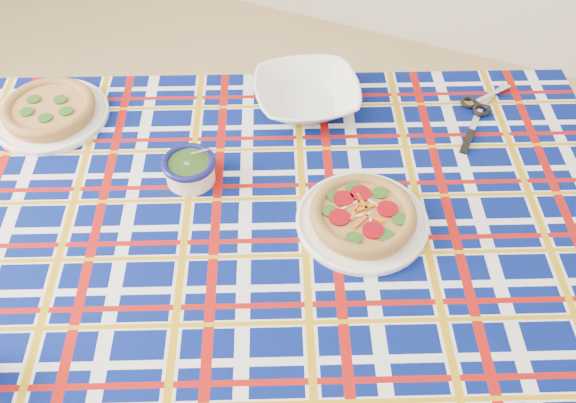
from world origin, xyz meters
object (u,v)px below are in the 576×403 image
at_px(main_focaccia_plate, 363,215).
at_px(pesto_bowl, 189,168).
at_px(dining_table, 275,234).
at_px(serving_bowl, 307,95).

height_order(main_focaccia_plate, pesto_bowl, pesto_bowl).
height_order(dining_table, serving_bowl, serving_bowl).
xyz_separation_m(main_focaccia_plate, serving_bowl, (-0.23, 0.29, 0.00)).
distance_m(dining_table, serving_bowl, 0.35).
height_order(pesto_bowl, serving_bowl, pesto_bowl).
bearing_deg(main_focaccia_plate, dining_table, -166.71).
relative_size(main_focaccia_plate, serving_bowl, 1.11).
relative_size(main_focaccia_plate, pesto_bowl, 2.38).
bearing_deg(main_focaccia_plate, serving_bowl, 128.82).
relative_size(pesto_bowl, serving_bowl, 0.46).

